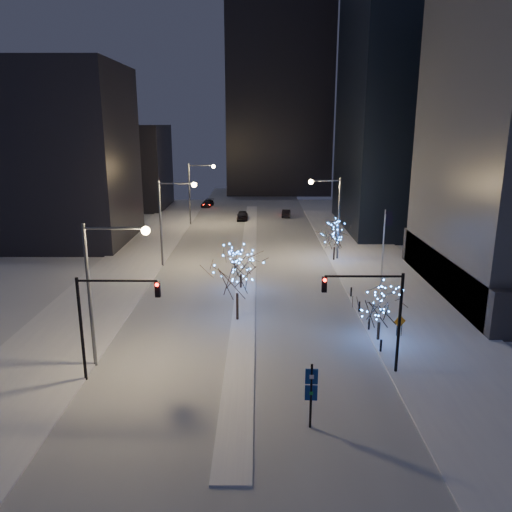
{
  "coord_description": "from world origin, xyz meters",
  "views": [
    {
      "loc": [
        1.26,
        -29.4,
        16.21
      ],
      "look_at": [
        1.07,
        12.8,
        5.0
      ],
      "focal_mm": 35.0,
      "sensor_mm": 36.0,
      "label": 1
    }
  ],
  "objects_px": {
    "traffic_signal_west": "(104,312)",
    "car_far": "(208,203)",
    "car_near": "(242,216)",
    "holiday_tree_plaza_near": "(380,306)",
    "holiday_tree_plaza_far": "(335,235)",
    "construction_sign": "(400,323)",
    "holiday_tree_median_near": "(237,271)",
    "street_lamp_w_far": "(196,185)",
    "traffic_signal_east": "(377,306)",
    "car_mid": "(286,213)",
    "wayfinding_sign": "(311,389)",
    "street_lamp_w_mid": "(169,211)",
    "holiday_tree_median_far": "(241,262)",
    "street_lamp_east": "(332,208)",
    "street_lamp_w_near": "(104,276)"
  },
  "relations": [
    {
      "from": "car_near",
      "to": "holiday_tree_plaza_far",
      "type": "xyz_separation_m",
      "value": [
        12.0,
        -26.56,
        2.46
      ]
    },
    {
      "from": "car_mid",
      "to": "car_far",
      "type": "relative_size",
      "value": 0.89
    },
    {
      "from": "car_far",
      "to": "holiday_tree_plaza_near",
      "type": "xyz_separation_m",
      "value": [
        19.5,
        -64.48,
        2.19
      ]
    },
    {
      "from": "traffic_signal_east",
      "to": "holiday_tree_plaza_far",
      "type": "height_order",
      "value": "traffic_signal_east"
    },
    {
      "from": "construction_sign",
      "to": "car_far",
      "type": "bearing_deg",
      "value": 91.14
    },
    {
      "from": "traffic_signal_east",
      "to": "car_mid",
      "type": "relative_size",
      "value": 1.72
    },
    {
      "from": "street_lamp_east",
      "to": "car_near",
      "type": "relative_size",
      "value": 2.15
    },
    {
      "from": "car_near",
      "to": "traffic_signal_east",
      "type": "bearing_deg",
      "value": -79.18
    },
    {
      "from": "traffic_signal_west",
      "to": "car_far",
      "type": "height_order",
      "value": "traffic_signal_west"
    },
    {
      "from": "street_lamp_w_far",
      "to": "holiday_tree_plaza_far",
      "type": "distance_m",
      "value": 30.01
    },
    {
      "from": "street_lamp_w_near",
      "to": "holiday_tree_median_far",
      "type": "distance_m",
      "value": 19.0
    },
    {
      "from": "street_lamp_w_mid",
      "to": "holiday_tree_plaza_far",
      "type": "bearing_deg",
      "value": 6.94
    },
    {
      "from": "traffic_signal_west",
      "to": "holiday_tree_median_near",
      "type": "relative_size",
      "value": 1.06
    },
    {
      "from": "traffic_signal_west",
      "to": "car_mid",
      "type": "distance_m",
      "value": 61.11
    },
    {
      "from": "traffic_signal_west",
      "to": "holiday_tree_plaza_far",
      "type": "xyz_separation_m",
      "value": [
        18.94,
        29.37,
        -1.51
      ]
    },
    {
      "from": "holiday_tree_median_near",
      "to": "construction_sign",
      "type": "height_order",
      "value": "holiday_tree_median_near"
    },
    {
      "from": "street_lamp_w_far",
      "to": "traffic_signal_east",
      "type": "distance_m",
      "value": 54.07
    },
    {
      "from": "street_lamp_w_far",
      "to": "car_near",
      "type": "xyz_separation_m",
      "value": [
        7.44,
        3.92,
        -5.71
      ]
    },
    {
      "from": "holiday_tree_plaza_near",
      "to": "construction_sign",
      "type": "bearing_deg",
      "value": 20.14
    },
    {
      "from": "traffic_signal_east",
      "to": "holiday_tree_median_near",
      "type": "relative_size",
      "value": 1.06
    },
    {
      "from": "traffic_signal_west",
      "to": "construction_sign",
      "type": "distance_m",
      "value": 22.08
    },
    {
      "from": "traffic_signal_east",
      "to": "wayfinding_sign",
      "type": "distance_m",
      "value": 8.23
    },
    {
      "from": "street_lamp_w_mid",
      "to": "holiday_tree_median_far",
      "type": "height_order",
      "value": "street_lamp_w_mid"
    },
    {
      "from": "car_mid",
      "to": "holiday_tree_median_far",
      "type": "height_order",
      "value": "holiday_tree_median_far"
    },
    {
      "from": "car_far",
      "to": "street_lamp_w_far",
      "type": "bearing_deg",
      "value": -80.88
    },
    {
      "from": "holiday_tree_median_far",
      "to": "construction_sign",
      "type": "distance_m",
      "value": 17.51
    },
    {
      "from": "car_far",
      "to": "car_mid",
      "type": "bearing_deg",
      "value": -27.83
    },
    {
      "from": "car_mid",
      "to": "wayfinding_sign",
      "type": "height_order",
      "value": "wayfinding_sign"
    },
    {
      "from": "holiday_tree_plaza_far",
      "to": "street_lamp_w_far",
      "type": "bearing_deg",
      "value": 130.66
    },
    {
      "from": "street_lamp_w_near",
      "to": "street_lamp_east",
      "type": "bearing_deg",
      "value": 55.81
    },
    {
      "from": "traffic_signal_west",
      "to": "car_far",
      "type": "relative_size",
      "value": 1.52
    },
    {
      "from": "holiday_tree_plaza_near",
      "to": "street_lamp_w_far",
      "type": "bearing_deg",
      "value": 112.95
    },
    {
      "from": "traffic_signal_west",
      "to": "construction_sign",
      "type": "xyz_separation_m",
      "value": [
        20.71,
        6.76,
        -3.57
      ]
    },
    {
      "from": "car_far",
      "to": "wayfinding_sign",
      "type": "relative_size",
      "value": 1.21
    },
    {
      "from": "street_lamp_east",
      "to": "car_far",
      "type": "bearing_deg",
      "value": 115.18
    },
    {
      "from": "street_lamp_w_mid",
      "to": "traffic_signal_west",
      "type": "bearing_deg",
      "value": -88.94
    },
    {
      "from": "car_mid",
      "to": "construction_sign",
      "type": "height_order",
      "value": "construction_sign"
    },
    {
      "from": "street_lamp_w_mid",
      "to": "holiday_tree_plaza_far",
      "type": "relative_size",
      "value": 2.02
    },
    {
      "from": "holiday_tree_plaza_far",
      "to": "construction_sign",
      "type": "distance_m",
      "value": 22.77
    },
    {
      "from": "holiday_tree_median_far",
      "to": "holiday_tree_plaza_far",
      "type": "bearing_deg",
      "value": 44.32
    },
    {
      "from": "car_far",
      "to": "holiday_tree_median_near",
      "type": "xyz_separation_m",
      "value": [
        8.5,
        -60.46,
        3.74
      ]
    },
    {
      "from": "street_lamp_w_mid",
      "to": "holiday_tree_median_far",
      "type": "xyz_separation_m",
      "value": [
        8.44,
        -8.37,
        -3.68
      ]
    },
    {
      "from": "car_near",
      "to": "holiday_tree_plaza_near",
      "type": "relative_size",
      "value": 1.08
    },
    {
      "from": "construction_sign",
      "to": "holiday_tree_median_near",
      "type": "bearing_deg",
      "value": 147.93
    },
    {
      "from": "traffic_signal_east",
      "to": "street_lamp_east",
      "type": "bearing_deg",
      "value": 87.74
    },
    {
      "from": "street_lamp_w_far",
      "to": "street_lamp_east",
      "type": "bearing_deg",
      "value": -49.15
    },
    {
      "from": "holiday_tree_median_near",
      "to": "holiday_tree_plaza_far",
      "type": "xyz_separation_m",
      "value": [
        11.0,
        19.24,
        -1.16
      ]
    },
    {
      "from": "car_far",
      "to": "holiday_tree_plaza_far",
      "type": "relative_size",
      "value": 0.93
    },
    {
      "from": "street_lamp_w_far",
      "to": "holiday_tree_median_near",
      "type": "height_order",
      "value": "street_lamp_w_far"
    },
    {
      "from": "holiday_tree_plaza_near",
      "to": "holiday_tree_plaza_far",
      "type": "bearing_deg",
      "value": 90.0
    }
  ]
}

